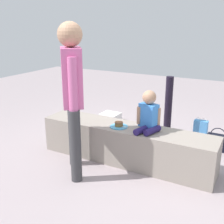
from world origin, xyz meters
name	(u,v)px	position (x,y,z in m)	size (l,w,h in m)	color
ground_plane	(125,160)	(0.00, 0.00, 0.00)	(12.00, 12.00, 0.00)	#9D8F92
concrete_ledge	(126,144)	(0.00, 0.00, 0.23)	(2.23, 0.45, 0.47)	gray
child_seated	(149,113)	(0.29, 0.01, 0.68)	(0.29, 0.35, 0.48)	navy
adult_standing	(72,87)	(-0.40, -0.53, 1.03)	(0.38, 0.42, 1.71)	#363538
cake_plate	(119,125)	(-0.07, -0.06, 0.49)	(0.22, 0.22, 0.07)	#4CA5D8
gift_bag	(200,129)	(0.67, 1.24, 0.14)	(0.20, 0.10, 0.32)	#4C99E0
railing_post	(168,117)	(0.23, 0.96, 0.35)	(0.36, 0.36, 0.96)	black
water_bottle_near_gift	(195,151)	(0.76, 0.52, 0.09)	(0.07, 0.07, 0.21)	silver
party_cup_red	(197,140)	(0.69, 0.98, 0.05)	(0.08, 0.08, 0.10)	red
cake_box_white	(110,117)	(-0.91, 1.23, 0.07)	(0.32, 0.30, 0.15)	white
handbag_black_leather	(217,142)	(0.98, 0.88, 0.12)	(0.27, 0.11, 0.33)	black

